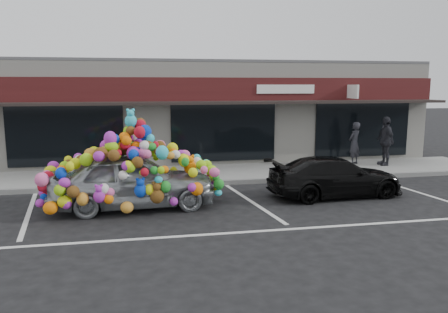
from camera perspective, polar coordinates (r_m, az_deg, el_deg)
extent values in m
plane|color=black|center=(12.01, -9.24, -6.79)|extent=(90.00, 90.00, 0.00)
cube|color=white|center=(20.08, -10.19, 5.72)|extent=(24.00, 6.00, 4.20)
cube|color=#59595B|center=(20.07, -10.37, 11.85)|extent=(24.00, 6.00, 0.12)
cube|color=#3D1010|center=(16.97, -10.12, 8.64)|extent=(24.00, 0.18, 0.90)
cube|color=black|center=(16.46, -10.04, 6.88)|extent=(24.00, 1.20, 0.10)
cube|color=white|center=(18.55, 16.41, 8.14)|extent=(0.08, 0.95, 0.55)
cube|color=white|center=(17.81, 8.07, 8.71)|extent=(2.40, 0.04, 0.35)
cube|color=black|center=(17.33, -19.94, 2.60)|extent=(4.20, 0.12, 2.30)
cube|color=black|center=(17.43, -0.04, 3.19)|extent=(4.20, 0.12, 2.30)
cube|color=black|center=(19.48, 17.59, 3.40)|extent=(4.20, 0.12, 2.30)
cube|color=gray|center=(15.88, -9.72, -2.57)|extent=(26.00, 3.00, 0.15)
cube|color=slate|center=(14.42, -9.57, -3.78)|extent=(26.00, 0.18, 0.16)
cube|color=silver|center=(12.54, -24.14, -6.80)|extent=(0.73, 4.37, 0.01)
cube|color=silver|center=(12.59, 3.64, -5.92)|extent=(0.73, 4.37, 0.01)
cube|color=silver|center=(14.87, 24.28, -4.37)|extent=(0.73, 4.37, 0.01)
cube|color=silver|center=(10.08, 2.80, -9.83)|extent=(14.00, 0.12, 0.01)
imported|color=gray|center=(12.10, -11.77, -3.09)|extent=(1.97, 4.48, 1.50)
ellipsoid|color=red|center=(11.89, -11.98, 3.11)|extent=(1.41, 1.91, 1.13)
sphere|color=#EFFB19|center=(11.95, -4.42, -1.45)|extent=(0.34, 0.34, 0.34)
sphere|color=#1034D5|center=(11.20, -8.71, -5.05)|extent=(0.36, 0.36, 0.36)
sphere|color=green|center=(13.10, -15.21, -2.95)|extent=(0.30, 0.30, 0.30)
sphere|color=pink|center=(11.84, -12.06, 5.57)|extent=(0.32, 0.32, 0.32)
sphere|color=#FF7F00|center=(12.22, -18.03, -1.60)|extent=(0.30, 0.30, 0.30)
imported|color=black|center=(13.52, 14.30, -2.57)|extent=(1.89, 4.17, 1.19)
imported|color=black|center=(18.28, 16.65, 1.68)|extent=(0.74, 0.69, 1.71)
imported|color=#27262B|center=(18.46, 20.31, 1.93)|extent=(1.16, 0.54, 1.94)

